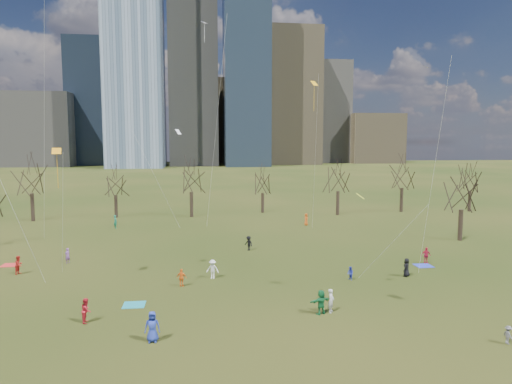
{
  "coord_description": "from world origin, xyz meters",
  "views": [
    {
      "loc": [
        -5.67,
        -33.49,
        12.04
      ],
      "look_at": [
        0.0,
        12.0,
        7.0
      ],
      "focal_mm": 32.0,
      "sensor_mm": 36.0,
      "label": 1
    }
  ],
  "objects": [
    {
      "name": "person_10",
      "position": [
        16.63,
        8.46,
        0.81
      ],
      "size": [
        0.96,
        0.4,
        1.63
      ],
      "primitive_type": "imported",
      "rotation": [
        0.0,
        0.0,
        6.28
      ],
      "color": "red",
      "rests_on": "ground"
    },
    {
      "name": "blanket_crimson",
      "position": [
        -24.21,
        12.85,
        0.01
      ],
      "size": [
        1.6,
        1.5,
        0.03
      ],
      "primitive_type": "cube",
      "color": "red",
      "rests_on": "ground"
    },
    {
      "name": "person_14",
      "position": [
        -22.18,
        9.58,
        0.85
      ],
      "size": [
        0.82,
        0.96,
        1.7
      ],
      "primitive_type": "imported",
      "rotation": [
        0.0,
        0.0,
        1.33
      ],
      "color": "#B21E19",
      "rests_on": "ground"
    },
    {
      "name": "blanket_navy",
      "position": [
        15.96,
        7.6,
        0.01
      ],
      "size": [
        1.6,
        1.5,
        0.03
      ],
      "primitive_type": "cube",
      "color": "#293AC0",
      "rests_on": "ground"
    },
    {
      "name": "person_1",
      "position": [
        3.48,
        -3.13,
        0.85
      ],
      "size": [
        0.66,
        0.74,
        1.69
      ],
      "primitive_type": "imported",
      "rotation": [
        0.0,
        0.0,
        1.05
      ],
      "color": "silver",
      "rests_on": "ground"
    },
    {
      "name": "person_4",
      "position": [
        -7.26,
        4.06,
        0.75
      ],
      "size": [
        0.95,
        0.62,
        1.5
      ],
      "primitive_type": "imported",
      "rotation": [
        0.0,
        0.0,
        2.83
      ],
      "color": "orange",
      "rests_on": "ground"
    },
    {
      "name": "bare_tree_row",
      "position": [
        -0.09,
        37.22,
        6.12
      ],
      "size": [
        113.04,
        29.8,
        9.5
      ],
      "color": "black",
      "rests_on": "ground"
    },
    {
      "name": "kites_airborne",
      "position": [
        -0.21,
        9.6,
        11.92
      ],
      "size": [
        56.76,
        38.68,
        28.71
      ],
      "color": "orange",
      "rests_on": "ground"
    },
    {
      "name": "blanket_teal",
      "position": [
        -10.62,
        0.08,
        0.01
      ],
      "size": [
        1.6,
        1.5,
        0.03
      ],
      "primitive_type": "cube",
      "color": "teal",
      "rests_on": "ground"
    },
    {
      "name": "person_9",
      "position": [
        -4.62,
        6.02,
        0.84
      ],
      "size": [
        1.21,
        0.88,
        1.69
      ],
      "primitive_type": "imported",
      "rotation": [
        0.0,
        0.0,
        6.04
      ],
      "color": "silver",
      "rests_on": "ground"
    },
    {
      "name": "person_0",
      "position": [
        -8.62,
        -6.47,
        0.95
      ],
      "size": [
        0.93,
        0.6,
        1.89
      ],
      "primitive_type": "imported",
      "rotation": [
        0.0,
        0.0,
        6.28
      ],
      "color": "#2537A1",
      "rests_on": "ground"
    },
    {
      "name": "downtown_skyline",
      "position": [
        -2.43,
        210.64,
        39.01
      ],
      "size": [
        212.5,
        78.0,
        118.0
      ],
      "color": "slate",
      "rests_on": "ground"
    },
    {
      "name": "person_3",
      "position": [
        12.55,
        -9.4,
        0.56
      ],
      "size": [
        0.44,
        0.74,
        1.12
      ],
      "primitive_type": "imported",
      "rotation": [
        0.0,
        0.0,
        1.61
      ],
      "color": "slate",
      "rests_on": "ground"
    },
    {
      "name": "person_5",
      "position": [
        2.68,
        -3.39,
        0.87
      ],
      "size": [
        1.69,
        1.07,
        1.74
      ],
      "primitive_type": "imported",
      "rotation": [
        0.0,
        0.0,
        3.51
      ],
      "color": "#1A773F",
      "rests_on": "ground"
    },
    {
      "name": "person_12",
      "position": [
        9.63,
        30.39,
        0.87
      ],
      "size": [
        0.86,
        1.0,
        1.74
      ],
      "primitive_type": "imported",
      "rotation": [
        0.0,
        0.0,
        1.13
      ],
      "color": "#D85718",
      "rests_on": "ground"
    },
    {
      "name": "person_13",
      "position": [
        -17.44,
        31.46,
        0.93
      ],
      "size": [
        0.7,
        0.8,
        1.85
      ],
      "primitive_type": "imported",
      "rotation": [
        0.0,
        0.0,
        2.03
      ],
      "color": "#1C7E5C",
      "rests_on": "ground"
    },
    {
      "name": "person_6",
      "position": [
        12.7,
        4.44,
        0.84
      ],
      "size": [
        0.96,
        0.95,
        1.68
      ],
      "primitive_type": "imported",
      "rotation": [
        0.0,
        0.0,
        3.89
      ],
      "color": "black",
      "rests_on": "ground"
    },
    {
      "name": "person_2",
      "position": [
        -13.3,
        -2.88,
        0.83
      ],
      "size": [
        0.65,
        0.83,
        1.67
      ],
      "primitive_type": "imported",
      "rotation": [
        0.0,
        0.0,
        1.6
      ],
      "color": "red",
      "rests_on": "ground"
    },
    {
      "name": "person_7",
      "position": [
        -18.86,
        13.0,
        0.77
      ],
      "size": [
        0.6,
        0.67,
        1.53
      ],
      "primitive_type": "imported",
      "rotation": [
        0.0,
        0.0,
        4.16
      ],
      "color": "#8E54A8",
      "rests_on": "ground"
    },
    {
      "name": "ground",
      "position": [
        0.0,
        0.0,
        0.0
      ],
      "size": [
        500.0,
        500.0,
        0.0
      ],
      "primitive_type": "plane",
      "color": "black",
      "rests_on": "ground"
    },
    {
      "name": "person_8",
      "position": [
        7.33,
        4.02,
        0.6
      ],
      "size": [
        0.62,
        0.7,
        1.2
      ],
      "primitive_type": "imported",
      "rotation": [
        0.0,
        0.0,
        5.04
      ],
      "color": "#2A37B7",
      "rests_on": "ground"
    },
    {
      "name": "person_15",
      "position": [
        -0.32,
        16.1,
        0.81
      ],
      "size": [
        1.14,
        1.18,
        1.62
      ],
      "primitive_type": "imported",
      "rotation": [
        0.0,
        0.0,
        5.43
      ],
      "color": "black",
      "rests_on": "ground"
    }
  ]
}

